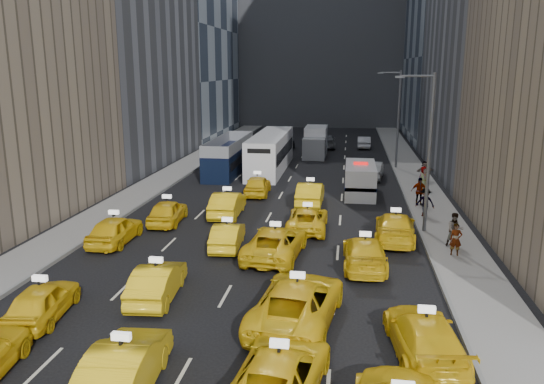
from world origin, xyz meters
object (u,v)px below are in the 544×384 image
Objects in this scene: city_bus at (271,152)px; box_truck at (315,142)px; pedestrian_0 at (456,239)px; double_decker at (229,156)px; taxi_1 at (124,368)px; taxi_2 at (279,373)px; nypd_van at (360,180)px.

city_bus is 9.37m from box_truck.
pedestrian_0 is (12.48, -21.73, -0.70)m from city_bus.
double_decker is 12.59m from box_truck.
box_truck is at bearing 56.41° from double_decker.
city_bus reaches higher than double_decker.
pedestrian_0 is at bearing -135.93° from taxi_1.
taxi_2 is 0.74× the size of box_truck.
taxi_1 is 33.36m from double_decker.
nypd_van is at bearing 113.02° from pedestrian_0.
nypd_van is 0.55× the size of double_decker.
taxi_1 is 34.81m from city_bus.
city_bus is (-0.87, 34.79, 0.87)m from taxi_1.
double_decker is (-4.41, 33.06, 0.73)m from taxi_1.
nypd_van reaches higher than taxi_2.
taxi_1 is at bearing 13.97° from taxi_2.
box_truck is at bearing -80.51° from taxi_2.
double_decker is at bearing -116.93° from box_truck.
pedestrian_0 is at bearing -66.29° from box_truck.
box_truck is (-4.46, 17.38, 0.39)m from nypd_van.
nypd_van is at bearing -68.27° from box_truck.
nypd_van is at bearing -109.59° from taxi_1.
taxi_2 is 25.68m from nypd_van.
pedestrian_0 is at bearing -65.79° from city_bus.
city_bus is at bearing -92.85° from taxi_1.
nypd_van is (2.68, 25.54, 0.39)m from taxi_2.
city_bus is at bearing -74.04° from taxi_2.
city_bus is at bearing -104.91° from box_truck.
taxi_1 is 27.04m from nypd_van.
box_truck reaches higher than taxi_1.
taxi_2 is at bearing -74.06° from double_decker.
taxi_1 is 17.47m from pedestrian_0.
city_bus reaches higher than taxi_1.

